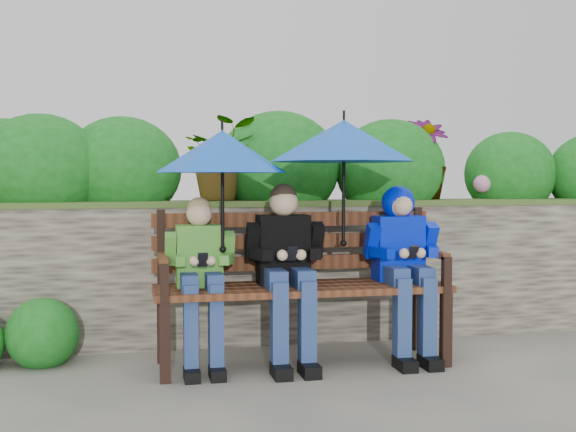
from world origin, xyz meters
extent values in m
plane|color=#515151|center=(0.00, 0.00, 0.00)|extent=(60.00, 60.00, 0.00)
cube|color=#3F3931|center=(0.00, 0.75, 0.50)|extent=(8.00, 0.40, 1.00)
cube|color=#435B2D|center=(0.00, 0.75, 1.01)|extent=(8.00, 0.42, 0.04)
cube|color=#435B2D|center=(0.00, 1.95, 0.48)|extent=(8.00, 2.00, 0.96)
ellipsoid|color=#115713|center=(-1.88, 1.09, 1.25)|extent=(0.84, 0.67, 0.75)
ellipsoid|color=#115713|center=(-1.06, 1.03, 1.26)|extent=(0.87, 0.70, 0.78)
ellipsoid|color=#115713|center=(0.12, 0.99, 1.28)|extent=(0.95, 0.76, 0.85)
ellipsoid|color=#115713|center=(1.00, 0.92, 1.26)|extent=(0.88, 0.70, 0.79)
ellipsoid|color=#115713|center=(2.06, 1.00, 1.23)|extent=(0.77, 0.62, 0.69)
ellipsoid|color=#115713|center=(-1.62, 0.94, 1.26)|extent=(0.87, 0.70, 0.79)
sphere|color=#C274A7|center=(-1.82, 0.85, 1.15)|extent=(0.14, 0.14, 0.14)
sphere|color=#C274A7|center=(0.13, 0.85, 1.15)|extent=(0.14, 0.14, 0.14)
sphere|color=#C274A7|center=(1.74, 0.85, 1.15)|extent=(0.14, 0.14, 0.14)
imported|color=#115713|center=(-0.34, 0.85, 1.33)|extent=(0.55, 0.47, 0.61)
imported|color=#115713|center=(1.25, 0.85, 1.35)|extent=(0.35, 0.35, 0.63)
sphere|color=#115713|center=(-1.56, 0.35, 0.20)|extent=(0.46, 0.46, 0.46)
cube|color=black|center=(-0.81, -0.24, 0.24)|extent=(0.06, 0.06, 0.47)
cube|color=black|center=(-0.81, 0.23, 0.24)|extent=(0.06, 0.06, 0.47)
cube|color=black|center=(0.95, -0.24, 0.24)|extent=(0.06, 0.06, 0.47)
cube|color=black|center=(0.95, 0.23, 0.24)|extent=(0.06, 0.06, 0.47)
cube|color=#462414|center=(0.07, -0.20, 0.49)|extent=(1.88, 0.10, 0.04)
cube|color=#462414|center=(0.07, -0.07, 0.49)|extent=(1.88, 0.10, 0.04)
cube|color=#462414|center=(0.07, 0.07, 0.49)|extent=(1.88, 0.10, 0.04)
cube|color=#462414|center=(0.07, 0.20, 0.49)|extent=(1.88, 0.10, 0.04)
cube|color=black|center=(-0.81, 0.25, 0.73)|extent=(0.05, 0.05, 0.52)
cube|color=#462414|center=(-0.81, 0.00, 0.70)|extent=(0.05, 0.49, 0.04)
cube|color=black|center=(-0.81, -0.24, 0.59)|extent=(0.05, 0.05, 0.23)
cube|color=black|center=(0.95, 0.25, 0.73)|extent=(0.05, 0.05, 0.52)
cube|color=#462414|center=(0.95, 0.00, 0.70)|extent=(0.05, 0.49, 0.04)
cube|color=black|center=(0.95, -0.24, 0.59)|extent=(0.05, 0.05, 0.23)
cube|color=#462414|center=(0.07, 0.26, 0.63)|extent=(1.88, 0.04, 0.09)
cube|color=#462414|center=(0.07, 0.26, 0.77)|extent=(1.88, 0.04, 0.09)
cube|color=#462414|center=(0.07, 0.26, 0.92)|extent=(1.88, 0.04, 0.09)
cube|color=#438A2B|center=(-0.57, 0.10, 0.71)|extent=(0.29, 0.17, 0.39)
sphere|color=#D2AD88|center=(-0.57, 0.08, 0.97)|extent=(0.16, 0.16, 0.16)
sphere|color=#A78454|center=(-0.57, 0.09, 1.00)|extent=(0.15, 0.15, 0.15)
cube|color=navy|center=(-0.65, -0.04, 0.56)|extent=(0.10, 0.27, 0.10)
cube|color=navy|center=(-0.65, -0.17, 0.28)|extent=(0.08, 0.09, 0.56)
cube|color=black|center=(-0.65, -0.22, 0.03)|extent=(0.09, 0.19, 0.07)
cube|color=navy|center=(-0.50, -0.04, 0.56)|extent=(0.10, 0.27, 0.10)
cube|color=navy|center=(-0.50, -0.17, 0.28)|extent=(0.08, 0.09, 0.56)
cube|color=black|center=(-0.50, -0.22, 0.03)|extent=(0.09, 0.19, 0.07)
cube|color=#438A2B|center=(-0.76, 0.05, 0.76)|extent=(0.07, 0.15, 0.22)
cube|color=#438A2B|center=(-0.73, -0.06, 0.70)|extent=(0.11, 0.18, 0.06)
sphere|color=#D2AD88|center=(-0.62, -0.13, 0.70)|extent=(0.06, 0.06, 0.06)
cube|color=#438A2B|center=(-0.39, 0.05, 0.76)|extent=(0.07, 0.15, 0.22)
cube|color=#438A2B|center=(-0.42, -0.06, 0.70)|extent=(0.11, 0.18, 0.06)
sphere|color=#D2AD88|center=(-0.52, -0.13, 0.70)|extent=(0.06, 0.06, 0.06)
cube|color=black|center=(-0.57, -0.14, 0.71)|extent=(0.06, 0.07, 0.09)
cube|color=black|center=(-0.03, 0.10, 0.73)|extent=(0.33, 0.19, 0.45)
sphere|color=#D2AD88|center=(-0.03, 0.08, 1.04)|extent=(0.18, 0.18, 0.18)
sphere|color=black|center=(-0.03, 0.09, 1.07)|extent=(0.17, 0.17, 0.17)
cube|color=navy|center=(-0.12, -0.06, 0.57)|extent=(0.12, 0.31, 0.12)
cube|color=navy|center=(-0.12, -0.21, 0.29)|extent=(0.10, 0.11, 0.57)
cube|color=black|center=(-0.12, -0.27, 0.04)|extent=(0.11, 0.21, 0.08)
cube|color=navy|center=(0.05, -0.06, 0.57)|extent=(0.12, 0.31, 0.12)
cube|color=navy|center=(0.05, -0.21, 0.29)|extent=(0.10, 0.11, 0.57)
cube|color=black|center=(0.05, -0.27, 0.04)|extent=(0.11, 0.21, 0.08)
cube|color=black|center=(-0.24, 0.05, 0.79)|extent=(0.08, 0.18, 0.25)
cube|color=black|center=(-0.21, -0.08, 0.73)|extent=(0.12, 0.21, 0.07)
sphere|color=#D2AD88|center=(-0.09, -0.17, 0.73)|extent=(0.07, 0.07, 0.07)
cube|color=black|center=(0.17, 0.05, 0.79)|extent=(0.08, 0.18, 0.25)
cube|color=black|center=(0.15, -0.08, 0.73)|extent=(0.12, 0.21, 0.07)
sphere|color=#D2AD88|center=(0.02, -0.17, 0.73)|extent=(0.07, 0.07, 0.07)
cube|color=black|center=(-0.03, -0.18, 0.73)|extent=(0.06, 0.07, 0.09)
cube|color=#0014C5|center=(0.75, 0.10, 0.73)|extent=(0.32, 0.19, 0.43)
sphere|color=#D2AD88|center=(0.75, 0.08, 1.02)|extent=(0.18, 0.18, 0.18)
sphere|color=#0014C5|center=(0.75, 0.11, 1.03)|extent=(0.22, 0.22, 0.22)
sphere|color=#D2AD88|center=(0.75, 0.03, 1.01)|extent=(0.13, 0.13, 0.13)
cube|color=navy|center=(0.67, -0.05, 0.57)|extent=(0.11, 0.30, 0.11)
cube|color=navy|center=(0.67, -0.20, 0.28)|extent=(0.09, 0.10, 0.57)
cube|color=black|center=(0.67, -0.26, 0.04)|extent=(0.10, 0.21, 0.07)
cube|color=navy|center=(0.84, -0.05, 0.57)|extent=(0.11, 0.30, 0.11)
cube|color=navy|center=(0.84, -0.20, 0.28)|extent=(0.09, 0.10, 0.57)
cube|color=black|center=(0.84, -0.26, 0.04)|extent=(0.10, 0.21, 0.07)
cube|color=#0014C5|center=(0.55, 0.05, 0.78)|extent=(0.07, 0.17, 0.24)
cube|color=#0014C5|center=(0.58, -0.07, 0.72)|extent=(0.12, 0.20, 0.07)
sphere|color=#D2AD88|center=(0.70, -0.16, 0.72)|extent=(0.07, 0.07, 0.07)
cube|color=#0014C5|center=(0.96, 0.05, 0.78)|extent=(0.07, 0.17, 0.24)
cube|color=#0014C5|center=(0.93, -0.07, 0.72)|extent=(0.12, 0.20, 0.07)
sphere|color=#D2AD88|center=(0.81, -0.16, 0.72)|extent=(0.07, 0.07, 0.07)
cube|color=black|center=(0.75, -0.17, 0.73)|extent=(0.06, 0.07, 0.09)
cone|color=blue|center=(-0.44, 0.00, 1.36)|extent=(0.81, 0.81, 0.26)
cylinder|color=black|center=(-0.44, 0.00, 1.52)|extent=(0.02, 0.02, 0.06)
cylinder|color=black|center=(-0.44, 0.00, 1.06)|extent=(0.02, 0.02, 0.61)
sphere|color=black|center=(-0.44, 0.00, 0.75)|extent=(0.04, 0.04, 0.04)
cone|color=blue|center=(0.35, 0.04, 1.44)|extent=(0.96, 0.96, 0.27)
cylinder|color=black|center=(0.35, 0.04, 1.60)|extent=(0.02, 0.02, 0.06)
cylinder|color=black|center=(0.35, 0.04, 1.10)|extent=(0.02, 0.02, 0.66)
sphere|color=black|center=(0.35, 0.04, 0.77)|extent=(0.04, 0.04, 0.04)
camera|label=1|loc=(-0.97, -4.45, 1.19)|focal=45.00mm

